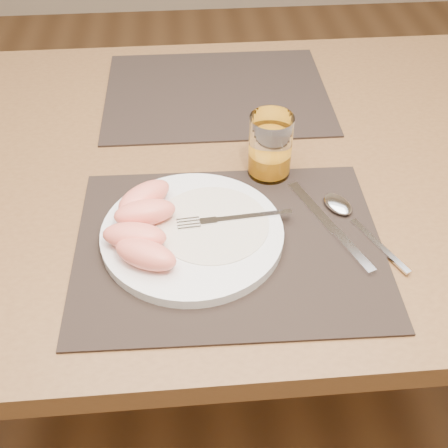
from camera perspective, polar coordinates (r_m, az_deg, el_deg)
ground at (r=1.56m, az=0.04°, el=-15.99°), size 5.00×5.00×0.00m
table at (r=1.05m, az=0.05°, el=3.13°), size 1.40×0.90×0.75m
placemat_near at (r=0.83m, az=0.51°, el=-2.14°), size 0.46×0.36×0.00m
placemat_far at (r=1.18m, az=-0.77°, el=13.19°), size 0.45×0.36×0.00m
plate at (r=0.83m, az=-3.23°, el=-0.98°), size 0.27×0.27×0.02m
plate_dressing at (r=0.83m, az=-1.23°, el=0.04°), size 0.17×0.17×0.00m
fork at (r=0.84m, az=0.05°, el=0.46°), size 0.18×0.03×0.00m
knife at (r=0.86m, az=11.30°, el=-0.83°), size 0.09×0.21×0.01m
spoon at (r=0.89m, az=12.05°, el=1.42°), size 0.10×0.18×0.01m
juice_glass at (r=0.93m, az=4.70°, el=7.62°), size 0.07×0.07×0.11m
grapefruit_wedges at (r=0.82m, az=-8.29°, el=0.01°), size 0.12×0.21×0.04m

